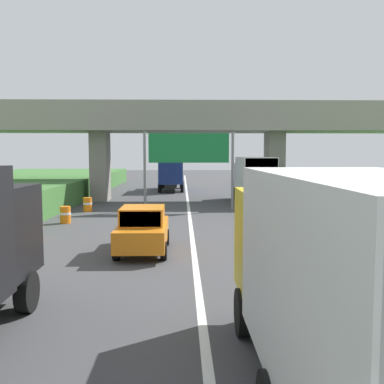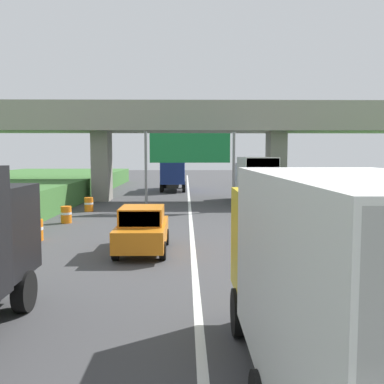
% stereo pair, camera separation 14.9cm
% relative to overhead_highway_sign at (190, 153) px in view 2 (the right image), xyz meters
% --- Properties ---
extents(lane_centre_stripe, '(0.20, 95.13, 0.01)m').
position_rel_overhead_highway_sign_xyz_m(lane_centre_stripe, '(0.00, -0.61, -3.74)').
color(lane_centre_stripe, white).
rests_on(lane_centre_stripe, ground).
extents(overpass_bridge, '(40.00, 4.80, 7.61)m').
position_rel_overhead_highway_sign_xyz_m(overpass_bridge, '(0.00, 6.28, 1.97)').
color(overpass_bridge, gray).
rests_on(overpass_bridge, ground).
extents(overhead_highway_sign, '(5.88, 0.18, 5.11)m').
position_rel_overhead_highway_sign_xyz_m(overhead_highway_sign, '(0.00, 0.00, 0.00)').
color(overhead_highway_sign, slate).
rests_on(overhead_highway_sign, ground).
extents(speed_limit_sign, '(0.60, 0.08, 2.23)m').
position_rel_overhead_highway_sign_xyz_m(speed_limit_sign, '(7.40, -7.66, -2.27)').
color(speed_limit_sign, slate).
rests_on(speed_limit_sign, ground).
extents(truck_yellow, '(2.44, 7.30, 3.44)m').
position_rel_overhead_highway_sign_xyz_m(truck_yellow, '(1.78, -22.67, -1.81)').
color(truck_yellow, black).
rests_on(truck_yellow, ground).
extents(truck_blue, '(2.44, 7.30, 3.44)m').
position_rel_overhead_highway_sign_xyz_m(truck_blue, '(-1.51, 15.63, -1.81)').
color(truck_blue, black).
rests_on(truck_blue, ground).
extents(truck_silver, '(2.44, 7.30, 3.44)m').
position_rel_overhead_highway_sign_xyz_m(truck_silver, '(4.91, 4.29, -1.81)').
color(truck_silver, black).
rests_on(truck_silver, ground).
extents(car_orange, '(1.86, 4.10, 1.72)m').
position_rel_overhead_highway_sign_xyz_m(car_orange, '(-1.90, -12.23, -2.89)').
color(car_orange, orange).
rests_on(car_orange, ground).
extents(construction_barrel_2, '(0.57, 0.57, 0.90)m').
position_rel_overhead_highway_sign_xyz_m(construction_barrel_2, '(-6.63, -9.96, -3.29)').
color(construction_barrel_2, orange).
rests_on(construction_barrel_2, ground).
extents(construction_barrel_3, '(0.57, 0.57, 0.90)m').
position_rel_overhead_highway_sign_xyz_m(construction_barrel_3, '(-6.65, -5.22, -3.29)').
color(construction_barrel_3, orange).
rests_on(construction_barrel_3, ground).
extents(construction_barrel_4, '(0.57, 0.57, 0.90)m').
position_rel_overhead_highway_sign_xyz_m(construction_barrel_4, '(-6.48, -0.49, -3.29)').
color(construction_barrel_4, orange).
rests_on(construction_barrel_4, ground).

